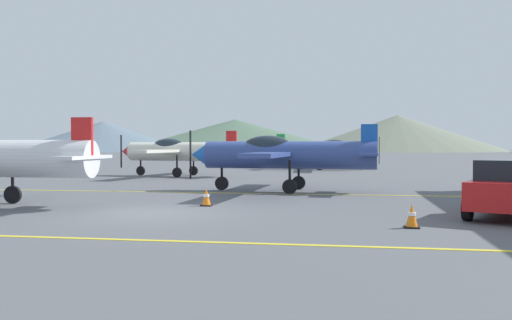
# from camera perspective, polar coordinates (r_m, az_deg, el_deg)

# --- Properties ---
(ground_plane) EXTENTS (400.00, 400.00, 0.00)m
(ground_plane) POSITION_cam_1_polar(r_m,az_deg,el_deg) (16.62, -10.87, -5.47)
(ground_plane) COLOR #54565B
(apron_line_near) EXTENTS (80.00, 0.16, 0.01)m
(apron_line_near) POSITION_cam_1_polar(r_m,az_deg,el_deg) (12.66, -17.78, -7.71)
(apron_line_near) COLOR yellow
(apron_line_near) RESTS_ON ground_plane
(apron_line_far) EXTENTS (80.00, 0.16, 0.01)m
(apron_line_far) POSITION_cam_1_polar(r_m,az_deg,el_deg) (23.37, -4.82, -3.39)
(apron_line_far) COLOR yellow
(apron_line_far) RESTS_ON ground_plane
(airplane_mid) EXTENTS (8.40, 9.67, 2.89)m
(airplane_mid) POSITION_cam_1_polar(r_m,az_deg,el_deg) (23.97, 2.71, 0.63)
(airplane_mid) COLOR #33478C
(airplane_mid) RESTS_ON ground_plane
(airplane_far) EXTENTS (8.45, 9.68, 2.89)m
(airplane_far) POSITION_cam_1_polar(r_m,az_deg,el_deg) (35.89, -8.07, 0.94)
(airplane_far) COLOR silver
(airplane_far) RESTS_ON ground_plane
(airplane_back) EXTENTS (8.38, 9.66, 2.89)m
(airplane_back) POSITION_cam_1_polar(r_m,az_deg,el_deg) (45.05, 7.27, 1.07)
(airplane_back) COLOR white
(airplane_back) RESTS_ON ground_plane
(car_sedan) EXTENTS (3.37, 4.66, 1.62)m
(car_sedan) POSITION_cam_1_polar(r_m,az_deg,el_deg) (17.05, 24.96, -2.56)
(car_sedan) COLOR red
(car_sedan) RESTS_ON ground_plane
(traffic_cone_front) EXTENTS (0.36, 0.36, 0.59)m
(traffic_cone_front) POSITION_cam_1_polar(r_m,az_deg,el_deg) (14.05, 15.79, -5.61)
(traffic_cone_front) COLOR black
(traffic_cone_front) RESTS_ON ground_plane
(traffic_cone_side) EXTENTS (0.36, 0.36, 0.59)m
(traffic_cone_side) POSITION_cam_1_polar(r_m,az_deg,el_deg) (18.40, -5.15, -3.86)
(traffic_cone_side) COLOR black
(traffic_cone_side) RESTS_ON ground_plane
(hill_left) EXTENTS (54.64, 54.64, 9.14)m
(hill_left) POSITION_cam_1_polar(r_m,az_deg,el_deg) (175.67, -15.55, 2.38)
(hill_left) COLOR slate
(hill_left) RESTS_ON ground_plane
(hill_centerleft) EXTENTS (73.17, 73.17, 9.98)m
(hill_centerleft) POSITION_cam_1_polar(r_m,az_deg,el_deg) (174.46, -2.16, 2.58)
(hill_centerleft) COLOR #4C6651
(hill_centerleft) RESTS_ON ground_plane
(hill_centerright) EXTENTS (64.00, 64.00, 11.13)m
(hill_centerright) POSITION_cam_1_polar(r_m,az_deg,el_deg) (175.40, 14.43, 2.71)
(hill_centerright) COLOR slate
(hill_centerright) RESTS_ON ground_plane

